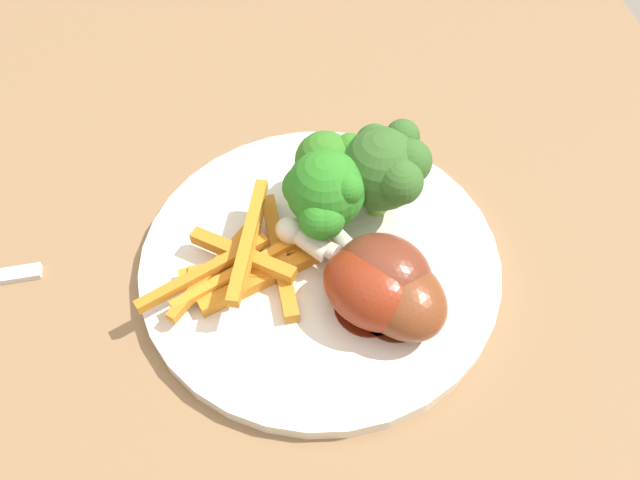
{
  "coord_description": "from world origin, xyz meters",
  "views": [
    {
      "loc": [
        0.22,
        0.01,
        1.1
      ],
      "look_at": [
        -0.05,
        0.05,
        0.74
      ],
      "focal_mm": 35.33,
      "sensor_mm": 36.0,
      "label": 1
    }
  ],
  "objects_px": {
    "broccoli_floret_middle": "(325,192)",
    "dinner_plate": "(320,261)",
    "chicken_drumstick_extra": "(378,273)",
    "dining_table": "(267,385)",
    "chicken_drumstick_far": "(394,291)",
    "broccoli_floret_front": "(386,167)",
    "carrot_fries_pile": "(247,262)",
    "chicken_drumstick_near": "(365,281)",
    "broccoli_floret_back": "(331,161)"
  },
  "relations": [
    {
      "from": "dinner_plate",
      "to": "chicken_drumstick_extra",
      "type": "bearing_deg",
      "value": 44.51
    },
    {
      "from": "dinner_plate",
      "to": "broccoli_floret_back",
      "type": "distance_m",
      "value": 0.07
    },
    {
      "from": "chicken_drumstick_far",
      "to": "chicken_drumstick_extra",
      "type": "height_order",
      "value": "chicken_drumstick_extra"
    },
    {
      "from": "broccoli_floret_middle",
      "to": "chicken_drumstick_extra",
      "type": "distance_m",
      "value": 0.07
    },
    {
      "from": "dining_table",
      "to": "chicken_drumstick_extra",
      "type": "height_order",
      "value": "chicken_drumstick_extra"
    },
    {
      "from": "dining_table",
      "to": "chicken_drumstick_extra",
      "type": "bearing_deg",
      "value": 97.74
    },
    {
      "from": "broccoli_floret_middle",
      "to": "broccoli_floret_back",
      "type": "relative_size",
      "value": 1.12
    },
    {
      "from": "chicken_drumstick_near",
      "to": "chicken_drumstick_far",
      "type": "xyz_separation_m",
      "value": [
        0.01,
        0.02,
        -0.0
      ]
    },
    {
      "from": "dining_table",
      "to": "broccoli_floret_front",
      "type": "height_order",
      "value": "broccoli_floret_front"
    },
    {
      "from": "dinner_plate",
      "to": "broccoli_floret_front",
      "type": "height_order",
      "value": "broccoli_floret_front"
    },
    {
      "from": "dining_table",
      "to": "broccoli_floret_front",
      "type": "distance_m",
      "value": 0.2
    },
    {
      "from": "broccoli_floret_front",
      "to": "chicken_drumstick_extra",
      "type": "distance_m",
      "value": 0.08
    },
    {
      "from": "broccoli_floret_front",
      "to": "broccoli_floret_back",
      "type": "distance_m",
      "value": 0.04
    },
    {
      "from": "broccoli_floret_middle",
      "to": "dinner_plate",
      "type": "bearing_deg",
      "value": -15.3
    },
    {
      "from": "dining_table",
      "to": "dinner_plate",
      "type": "xyz_separation_m",
      "value": [
        -0.05,
        0.05,
        0.1
      ]
    },
    {
      "from": "carrot_fries_pile",
      "to": "chicken_drumstick_extra",
      "type": "height_order",
      "value": "chicken_drumstick_extra"
    },
    {
      "from": "broccoli_floret_front",
      "to": "chicken_drumstick_near",
      "type": "xyz_separation_m",
      "value": [
        0.08,
        -0.03,
        -0.02
      ]
    },
    {
      "from": "broccoli_floret_front",
      "to": "carrot_fries_pile",
      "type": "bearing_deg",
      "value": -66.96
    },
    {
      "from": "broccoli_floret_back",
      "to": "chicken_drumstick_extra",
      "type": "xyz_separation_m",
      "value": [
        0.09,
        0.02,
        -0.02
      ]
    },
    {
      "from": "dinner_plate",
      "to": "carrot_fries_pile",
      "type": "xyz_separation_m",
      "value": [
        0.01,
        -0.05,
        0.02
      ]
    },
    {
      "from": "broccoli_floret_front",
      "to": "broccoli_floret_middle",
      "type": "distance_m",
      "value": 0.05
    },
    {
      "from": "dining_table",
      "to": "broccoli_floret_back",
      "type": "height_order",
      "value": "broccoli_floret_back"
    },
    {
      "from": "broccoli_floret_front",
      "to": "chicken_drumstick_far",
      "type": "bearing_deg",
      "value": -6.56
    },
    {
      "from": "dining_table",
      "to": "broccoli_floret_middle",
      "type": "xyz_separation_m",
      "value": [
        -0.07,
        0.06,
        0.15
      ]
    },
    {
      "from": "broccoli_floret_front",
      "to": "chicken_drumstick_far",
      "type": "relative_size",
      "value": 0.63
    },
    {
      "from": "broccoli_floret_back",
      "to": "chicken_drumstick_near",
      "type": "height_order",
      "value": "broccoli_floret_back"
    },
    {
      "from": "dinner_plate",
      "to": "broccoli_floret_middle",
      "type": "relative_size",
      "value": 3.62
    },
    {
      "from": "broccoli_floret_middle",
      "to": "broccoli_floret_back",
      "type": "xyz_separation_m",
      "value": [
        -0.03,
        0.01,
        -0.0
      ]
    },
    {
      "from": "broccoli_floret_front",
      "to": "chicken_drumstick_far",
      "type": "xyz_separation_m",
      "value": [
        0.09,
        -0.01,
        -0.03
      ]
    },
    {
      "from": "dinner_plate",
      "to": "chicken_drumstick_near",
      "type": "height_order",
      "value": "chicken_drumstick_near"
    },
    {
      "from": "broccoli_floret_back",
      "to": "carrot_fries_pile",
      "type": "relative_size",
      "value": 0.48
    },
    {
      "from": "dinner_plate",
      "to": "chicken_drumstick_extra",
      "type": "relative_size",
      "value": 2.37
    },
    {
      "from": "chicken_drumstick_extra",
      "to": "carrot_fries_pile",
      "type": "bearing_deg",
      "value": -108.66
    },
    {
      "from": "dinner_plate",
      "to": "chicken_drumstick_far",
      "type": "distance_m",
      "value": 0.07
    },
    {
      "from": "broccoli_floret_middle",
      "to": "carrot_fries_pile",
      "type": "xyz_separation_m",
      "value": [
        0.03,
        -0.06,
        -0.03
      ]
    },
    {
      "from": "broccoli_floret_front",
      "to": "broccoli_floret_middle",
      "type": "height_order",
      "value": "broccoli_floret_front"
    },
    {
      "from": "chicken_drumstick_near",
      "to": "chicken_drumstick_extra",
      "type": "relative_size",
      "value": 0.97
    },
    {
      "from": "chicken_drumstick_near",
      "to": "chicken_drumstick_far",
      "type": "distance_m",
      "value": 0.02
    },
    {
      "from": "dining_table",
      "to": "chicken_drumstick_far",
      "type": "relative_size",
      "value": 9.53
    },
    {
      "from": "chicken_drumstick_far",
      "to": "chicken_drumstick_extra",
      "type": "distance_m",
      "value": 0.02
    },
    {
      "from": "dining_table",
      "to": "broccoli_floret_middle",
      "type": "relative_size",
      "value": 15.54
    },
    {
      "from": "broccoli_floret_front",
      "to": "broccoli_floret_back",
      "type": "relative_size",
      "value": 1.15
    },
    {
      "from": "broccoli_floret_middle",
      "to": "chicken_drumstick_near",
      "type": "relative_size",
      "value": 0.67
    },
    {
      "from": "dinner_plate",
      "to": "dining_table",
      "type": "bearing_deg",
      "value": -46.85
    },
    {
      "from": "broccoli_floret_front",
      "to": "carrot_fries_pile",
      "type": "relative_size",
      "value": 0.55
    },
    {
      "from": "broccoli_floret_middle",
      "to": "broccoli_floret_front",
      "type": "bearing_deg",
      "value": 108.46
    },
    {
      "from": "carrot_fries_pile",
      "to": "broccoli_floret_front",
      "type": "bearing_deg",
      "value": 113.04
    },
    {
      "from": "broccoli_floret_front",
      "to": "broccoli_floret_middle",
      "type": "xyz_separation_m",
      "value": [
        0.02,
        -0.05,
        -0.0
      ]
    },
    {
      "from": "broccoli_floret_back",
      "to": "chicken_drumstick_extra",
      "type": "height_order",
      "value": "broccoli_floret_back"
    },
    {
      "from": "dining_table",
      "to": "chicken_drumstick_near",
      "type": "height_order",
      "value": "chicken_drumstick_near"
    }
  ]
}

